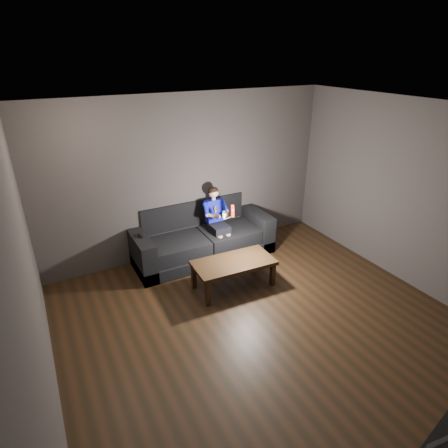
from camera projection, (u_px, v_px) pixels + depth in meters
floor at (271, 332)px, 4.78m from camera, size 5.00×5.00×0.00m
back_wall at (189, 177)px, 6.21m from camera, size 5.00×0.04×2.70m
left_wall at (33, 302)px, 3.14m from camera, size 0.04×5.00×2.70m
right_wall at (422, 200)px, 5.27m from camera, size 0.04×5.00×2.70m
ceiling at (285, 115)px, 3.64m from camera, size 5.00×5.00×0.02m
sofa at (201, 239)px, 6.46m from camera, size 2.37×1.02×0.92m
child at (217, 215)px, 6.33m from camera, size 0.43×0.52×1.05m
wii_remote_red at (232, 211)px, 5.95m from camera, size 0.06×0.08×0.20m
nunchuk_white at (224, 215)px, 5.91m from camera, size 0.08×0.10×0.15m
wii_remote_black at (140, 236)px, 5.78m from camera, size 0.03×0.14×0.03m
coffee_table at (234, 265)px, 5.55m from camera, size 1.22×0.65×0.44m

